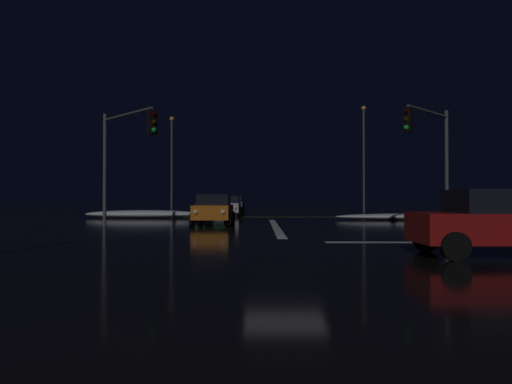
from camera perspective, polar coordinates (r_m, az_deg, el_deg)
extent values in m
cube|color=black|center=(14.52, 3.53, -6.37)|extent=(120.00, 120.00, 0.10)
cube|color=white|center=(22.52, 2.42, -4.26)|extent=(0.35, 13.74, 0.01)
cube|color=yellow|center=(34.10, 1.74, -3.09)|extent=(22.00, 0.15, 0.01)
ellipsoid|color=white|center=(33.07, -13.69, -2.66)|extent=(8.04, 1.50, 0.55)
ellipsoid|color=white|center=(31.14, 18.43, -2.89)|extent=(9.55, 1.50, 0.40)
cube|color=#C66014|center=(24.23, -5.21, -2.43)|extent=(1.80, 4.20, 0.70)
cube|color=black|center=(24.42, -5.17, -0.95)|extent=(1.60, 2.00, 0.55)
cylinder|color=black|center=(22.62, -3.33, -3.44)|extent=(0.22, 0.64, 0.64)
cylinder|color=black|center=(22.81, -7.85, -3.41)|extent=(0.22, 0.64, 0.64)
cylinder|color=black|center=(25.72, -2.88, -3.12)|extent=(0.22, 0.64, 0.64)
cylinder|color=black|center=(25.88, -6.86, -3.10)|extent=(0.22, 0.64, 0.64)
sphere|color=#F9EFC6|center=(22.06, -4.07, -2.46)|extent=(0.22, 0.22, 0.22)
sphere|color=#F9EFC6|center=(22.20, -7.42, -2.45)|extent=(0.22, 0.22, 0.22)
cube|color=#14512D|center=(29.72, -5.22, -2.13)|extent=(1.80, 4.20, 0.70)
cube|color=black|center=(29.91, -5.18, -0.93)|extent=(1.60, 2.00, 0.55)
cylinder|color=black|center=(28.11, -3.71, -2.92)|extent=(0.22, 0.64, 0.64)
cylinder|color=black|center=(28.30, -7.35, -2.90)|extent=(0.22, 0.64, 0.64)
cylinder|color=black|center=(31.20, -3.30, -2.71)|extent=(0.22, 0.64, 0.64)
cylinder|color=black|center=(31.37, -6.58, -2.70)|extent=(0.22, 0.64, 0.64)
sphere|color=#F9EFC6|center=(27.55, -4.31, -2.13)|extent=(0.22, 0.22, 0.22)
sphere|color=#F9EFC6|center=(27.69, -6.99, -2.12)|extent=(0.22, 0.22, 0.22)
cube|color=#B7B7BC|center=(35.68, -3.44, -1.91)|extent=(1.80, 4.20, 0.70)
cube|color=black|center=(35.87, -3.42, -0.91)|extent=(1.60, 2.00, 0.55)
cylinder|color=black|center=(34.09, -2.11, -2.55)|extent=(0.22, 0.64, 0.64)
cylinder|color=black|center=(34.22, -5.12, -2.54)|extent=(0.22, 0.64, 0.64)
cylinder|color=black|center=(37.19, -1.90, -2.41)|extent=(0.22, 0.64, 0.64)
cylinder|color=black|center=(37.30, -4.66, -2.40)|extent=(0.22, 0.64, 0.64)
sphere|color=#F9EFC6|center=(33.52, -2.57, -1.90)|extent=(0.22, 0.22, 0.22)
sphere|color=#F9EFC6|center=(33.62, -4.79, -1.89)|extent=(0.22, 0.22, 0.22)
cube|color=silver|center=(40.92, -3.25, -1.77)|extent=(1.80, 4.20, 0.70)
cube|color=black|center=(41.12, -3.23, -0.90)|extent=(1.60, 2.00, 0.55)
cylinder|color=black|center=(39.34, -2.08, -2.32)|extent=(0.22, 0.64, 0.64)
cylinder|color=black|center=(39.45, -4.70, -2.31)|extent=(0.22, 0.64, 0.64)
cylinder|color=black|center=(42.43, -1.90, -2.21)|extent=(0.22, 0.64, 0.64)
cylinder|color=black|center=(42.54, -4.32, -2.20)|extent=(0.22, 0.64, 0.64)
sphere|color=#F9EFC6|center=(38.77, -2.49, -1.75)|extent=(0.22, 0.22, 0.22)
sphere|color=#F9EFC6|center=(38.86, -4.40, -1.75)|extent=(0.22, 0.22, 0.22)
cube|color=slate|center=(47.15, -2.71, -1.64)|extent=(1.80, 4.20, 0.70)
cube|color=black|center=(47.34, -2.70, -0.88)|extent=(1.60, 2.00, 0.55)
cylinder|color=black|center=(45.56, -1.69, -2.11)|extent=(0.22, 0.64, 0.64)
cylinder|color=black|center=(45.66, -3.95, -2.11)|extent=(0.22, 0.64, 0.64)
cylinder|color=black|center=(48.66, -1.55, -2.03)|extent=(0.22, 0.64, 0.64)
cylinder|color=black|center=(48.75, -3.67, -2.03)|extent=(0.22, 0.64, 0.64)
sphere|color=#F9EFC6|center=(45.00, -2.03, -1.62)|extent=(0.22, 0.22, 0.22)
sphere|color=#F9EFC6|center=(45.07, -3.68, -1.62)|extent=(0.22, 0.22, 0.22)
cube|color=black|center=(53.10, -2.76, -1.55)|extent=(1.80, 4.20, 0.70)
cube|color=black|center=(53.30, -2.74, -0.88)|extent=(1.60, 2.00, 0.55)
cylinder|color=black|center=(51.52, -1.85, -1.96)|extent=(0.22, 0.64, 0.64)
cylinder|color=black|center=(51.62, -3.85, -1.96)|extent=(0.22, 0.64, 0.64)
cylinder|color=black|center=(54.62, -1.72, -1.90)|extent=(0.22, 0.64, 0.64)
cylinder|color=black|center=(54.71, -3.61, -1.89)|extent=(0.22, 0.64, 0.64)
sphere|color=#F9EFC6|center=(50.95, -2.16, -1.53)|extent=(0.22, 0.22, 0.22)
sphere|color=#F9EFC6|center=(51.03, -3.62, -1.52)|extent=(0.22, 0.22, 0.22)
cube|color=maroon|center=(12.45, 28.24, -3.88)|extent=(4.20, 1.80, 0.70)
cube|color=black|center=(12.34, 27.40, -1.01)|extent=(2.00, 1.60, 0.55)
cylinder|color=black|center=(12.68, 20.10, -5.45)|extent=(0.64, 0.22, 0.64)
cylinder|color=black|center=(11.01, 23.27, -6.15)|extent=(0.64, 0.22, 0.64)
cylinder|color=#4C4C51|center=(24.15, -18.07, 2.60)|extent=(0.18, 0.18, 5.55)
cylinder|color=#4C4C51|center=(22.55, -15.57, 9.17)|extent=(3.12, 3.12, 0.12)
cube|color=black|center=(20.62, -12.65, 8.34)|extent=(0.46, 0.46, 1.05)
sphere|color=black|center=(20.54, -12.40, 9.34)|extent=(0.22, 0.22, 0.22)
sphere|color=black|center=(20.48, -12.41, 8.39)|extent=(0.22, 0.22, 0.22)
sphere|color=green|center=(20.43, -12.41, 7.44)|extent=(0.22, 0.22, 0.22)
cylinder|color=#4C4C51|center=(24.70, 22.35, 2.70)|extent=(0.18, 0.18, 5.69)
cylinder|color=#4C4C51|center=(23.21, 20.39, 9.24)|extent=(2.86, 2.86, 0.12)
cube|color=black|center=(21.37, 18.15, 8.40)|extent=(0.46, 0.46, 1.05)
sphere|color=black|center=(21.28, 17.94, 9.38)|extent=(0.22, 0.22, 0.22)
sphere|color=black|center=(21.23, 17.95, 8.46)|extent=(0.22, 0.22, 0.22)
sphere|color=green|center=(21.17, 17.95, 7.54)|extent=(0.22, 0.22, 0.22)
cylinder|color=#424247|center=(44.95, -10.30, 3.07)|extent=(0.20, 0.20, 8.77)
sphere|color=#F9AD47|center=(45.49, -10.29, 8.81)|extent=(0.44, 0.44, 0.44)
cylinder|color=#424247|center=(45.31, 13.09, 3.67)|extent=(0.20, 0.20, 9.76)
sphere|color=#F9AD47|center=(45.98, 13.07, 9.98)|extent=(0.44, 0.44, 0.44)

